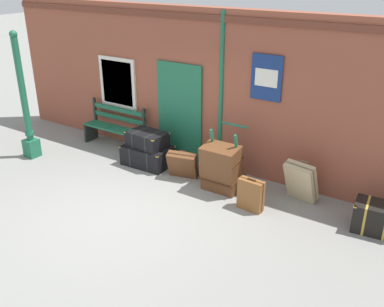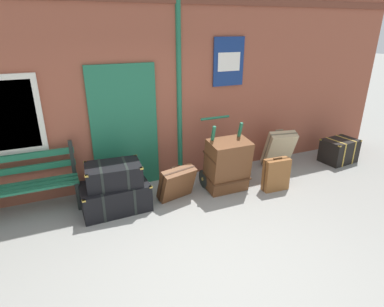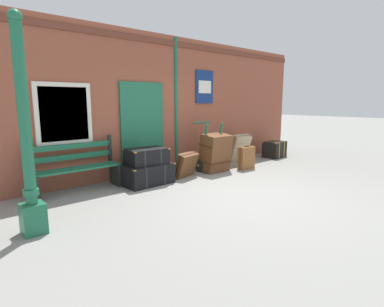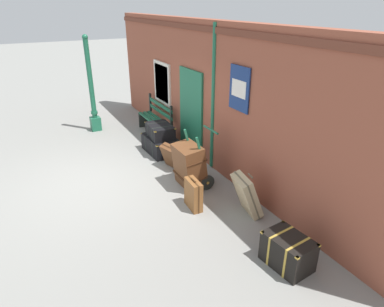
{
  "view_description": "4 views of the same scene",
  "coord_description": "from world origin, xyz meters",
  "px_view_note": "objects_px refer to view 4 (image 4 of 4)",
  "views": [
    {
      "loc": [
        4.51,
        -4.72,
        3.93
      ],
      "look_at": [
        0.37,
        1.65,
        0.57
      ],
      "focal_mm": 40.09,
      "sensor_mm": 36.0,
      "label": 1
    },
    {
      "loc": [
        -1.44,
        -2.65,
        2.64
      ],
      "look_at": [
        0.53,
        1.88,
        0.65
      ],
      "focal_mm": 29.74,
      "sensor_mm": 36.0,
      "label": 2
    },
    {
      "loc": [
        -4.2,
        -3.49,
        1.69
      ],
      "look_at": [
        0.37,
        1.67,
        0.51
      ],
      "focal_mm": 28.75,
      "sensor_mm": 36.0,
      "label": 3
    },
    {
      "loc": [
        6.52,
        -1.27,
        3.52
      ],
      "look_at": [
        0.64,
        1.87,
        0.51
      ],
      "focal_mm": 31.42,
      "sensor_mm": 36.0,
      "label": 4
    }
  ],
  "objects_px": {
    "lamp_post": "(92,97)",
    "suitcase_caramel": "(247,195)",
    "steamer_trunk_base": "(160,144)",
    "steamer_trunk_middle": "(160,131)",
    "suitcase_beige": "(173,157)",
    "corner_trunk": "(288,251)",
    "platform_bench": "(156,119)",
    "porters_trolley": "(197,172)",
    "suitcase_charcoal": "(193,194)",
    "large_brown_trunk": "(189,166)"
  },
  "relations": [
    {
      "from": "platform_bench",
      "to": "steamer_trunk_base",
      "type": "height_order",
      "value": "platform_bench"
    },
    {
      "from": "porters_trolley",
      "to": "platform_bench",
      "type": "bearing_deg",
      "value": 172.93
    },
    {
      "from": "porters_trolley",
      "to": "corner_trunk",
      "type": "height_order",
      "value": "porters_trolley"
    },
    {
      "from": "large_brown_trunk",
      "to": "corner_trunk",
      "type": "xyz_separation_m",
      "value": [
        2.74,
        0.16,
        -0.22
      ]
    },
    {
      "from": "lamp_post",
      "to": "suitcase_caramel",
      "type": "bearing_deg",
      "value": 13.2
    },
    {
      "from": "platform_bench",
      "to": "steamer_trunk_middle",
      "type": "height_order",
      "value": "platform_bench"
    },
    {
      "from": "lamp_post",
      "to": "corner_trunk",
      "type": "relative_size",
      "value": 3.72
    },
    {
      "from": "lamp_post",
      "to": "suitcase_caramel",
      "type": "distance_m",
      "value": 5.88
    },
    {
      "from": "lamp_post",
      "to": "steamer_trunk_base",
      "type": "height_order",
      "value": "lamp_post"
    },
    {
      "from": "porters_trolley",
      "to": "steamer_trunk_base",
      "type": "bearing_deg",
      "value": -178.98
    },
    {
      "from": "large_brown_trunk",
      "to": "suitcase_caramel",
      "type": "distance_m",
      "value": 1.46
    },
    {
      "from": "platform_bench",
      "to": "suitcase_charcoal",
      "type": "xyz_separation_m",
      "value": [
        3.92,
        -0.89,
        -0.16
      ]
    },
    {
      "from": "lamp_post",
      "to": "porters_trolley",
      "type": "height_order",
      "value": "lamp_post"
    },
    {
      "from": "suitcase_charcoal",
      "to": "corner_trunk",
      "type": "relative_size",
      "value": 0.82
    },
    {
      "from": "lamp_post",
      "to": "suitcase_beige",
      "type": "distance_m",
      "value": 3.61
    },
    {
      "from": "suitcase_beige",
      "to": "lamp_post",
      "type": "bearing_deg",
      "value": -164.19
    },
    {
      "from": "steamer_trunk_middle",
      "to": "large_brown_trunk",
      "type": "xyz_separation_m",
      "value": [
        1.86,
        -0.15,
        -0.12
      ]
    },
    {
      "from": "suitcase_charcoal",
      "to": "corner_trunk",
      "type": "xyz_separation_m",
      "value": [
        1.97,
        0.49,
        -0.04
      ]
    },
    {
      "from": "steamer_trunk_base",
      "to": "corner_trunk",
      "type": "xyz_separation_m",
      "value": [
        4.61,
        0.02,
        0.03
      ]
    },
    {
      "from": "lamp_post",
      "to": "steamer_trunk_base",
      "type": "relative_size",
      "value": 2.67
    },
    {
      "from": "steamer_trunk_middle",
      "to": "corner_trunk",
      "type": "bearing_deg",
      "value": 0.15
    },
    {
      "from": "suitcase_caramel",
      "to": "steamer_trunk_base",
      "type": "bearing_deg",
      "value": -175.19
    },
    {
      "from": "lamp_post",
      "to": "suitcase_beige",
      "type": "height_order",
      "value": "lamp_post"
    },
    {
      "from": "steamer_trunk_base",
      "to": "corner_trunk",
      "type": "height_order",
      "value": "corner_trunk"
    },
    {
      "from": "suitcase_caramel",
      "to": "large_brown_trunk",
      "type": "bearing_deg",
      "value": -163.26
    },
    {
      "from": "steamer_trunk_middle",
      "to": "suitcase_caramel",
      "type": "bearing_deg",
      "value": 4.73
    },
    {
      "from": "platform_bench",
      "to": "steamer_trunk_base",
      "type": "bearing_deg",
      "value": -18.36
    },
    {
      "from": "large_brown_trunk",
      "to": "corner_trunk",
      "type": "distance_m",
      "value": 2.76
    },
    {
      "from": "lamp_post",
      "to": "suitcase_beige",
      "type": "relative_size",
      "value": 4.23
    },
    {
      "from": "steamer_trunk_base",
      "to": "lamp_post",
      "type": "bearing_deg",
      "value": -156.4
    },
    {
      "from": "steamer_trunk_middle",
      "to": "porters_trolley",
      "type": "relative_size",
      "value": 0.72
    },
    {
      "from": "porters_trolley",
      "to": "suitcase_caramel",
      "type": "distance_m",
      "value": 1.42
    },
    {
      "from": "lamp_post",
      "to": "large_brown_trunk",
      "type": "distance_m",
      "value": 4.43
    },
    {
      "from": "large_brown_trunk",
      "to": "suitcase_beige",
      "type": "height_order",
      "value": "large_brown_trunk"
    },
    {
      "from": "suitcase_caramel",
      "to": "porters_trolley",
      "type": "bearing_deg",
      "value": -170.18
    },
    {
      "from": "lamp_post",
      "to": "steamer_trunk_middle",
      "type": "xyz_separation_m",
      "value": [
        2.44,
        1.07,
        -0.45
      ]
    },
    {
      "from": "suitcase_caramel",
      "to": "steamer_trunk_middle",
      "type": "bearing_deg",
      "value": -175.27
    },
    {
      "from": "steamer_trunk_base",
      "to": "suitcase_caramel",
      "type": "relative_size",
      "value": 1.31
    },
    {
      "from": "large_brown_trunk",
      "to": "suitcase_charcoal",
      "type": "height_order",
      "value": "large_brown_trunk"
    },
    {
      "from": "suitcase_caramel",
      "to": "corner_trunk",
      "type": "xyz_separation_m",
      "value": [
        1.34,
        -0.26,
        -0.15
      ]
    },
    {
      "from": "suitcase_caramel",
      "to": "corner_trunk",
      "type": "relative_size",
      "value": 1.06
    },
    {
      "from": "steamer_trunk_base",
      "to": "large_brown_trunk",
      "type": "height_order",
      "value": "large_brown_trunk"
    },
    {
      "from": "platform_bench",
      "to": "suitcase_charcoal",
      "type": "distance_m",
      "value": 4.03
    },
    {
      "from": "platform_bench",
      "to": "suitcase_caramel",
      "type": "relative_size",
      "value": 2.05
    },
    {
      "from": "lamp_post",
      "to": "steamer_trunk_middle",
      "type": "height_order",
      "value": "lamp_post"
    },
    {
      "from": "porters_trolley",
      "to": "suitcase_charcoal",
      "type": "relative_size",
      "value": 1.95
    },
    {
      "from": "large_brown_trunk",
      "to": "steamer_trunk_base",
      "type": "bearing_deg",
      "value": 175.57
    },
    {
      "from": "lamp_post",
      "to": "suitcase_charcoal",
      "type": "height_order",
      "value": "lamp_post"
    },
    {
      "from": "suitcase_beige",
      "to": "corner_trunk",
      "type": "bearing_deg",
      "value": 1.81
    },
    {
      "from": "steamer_trunk_base",
      "to": "suitcase_caramel",
      "type": "xyz_separation_m",
      "value": [
        3.27,
        0.28,
        0.18
      ]
    }
  ]
}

